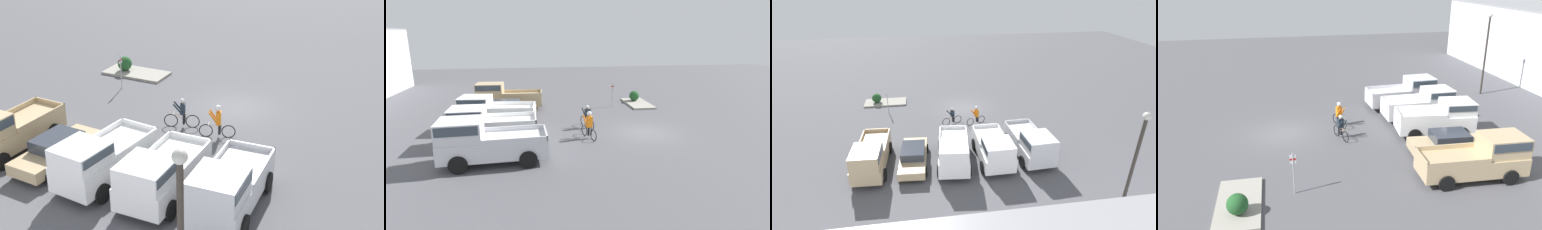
% 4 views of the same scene
% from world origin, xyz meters
% --- Properties ---
extents(ground_plane, '(80.00, 80.00, 0.00)m').
position_xyz_m(ground_plane, '(0.00, 0.00, 0.00)').
color(ground_plane, '#4C4C51').
extents(pickup_truck_0, '(2.51, 5.36, 2.33)m').
position_xyz_m(pickup_truck_0, '(-3.42, 9.78, 1.20)').
color(pickup_truck_0, silver).
rests_on(pickup_truck_0, ground_plane).
extents(pickup_truck_1, '(2.33, 4.97, 2.24)m').
position_xyz_m(pickup_truck_1, '(-0.60, 10.01, 1.16)').
color(pickup_truck_1, white).
rests_on(pickup_truck_1, ground_plane).
extents(pickup_truck_2, '(2.63, 5.11, 2.30)m').
position_xyz_m(pickup_truck_2, '(2.24, 10.02, 1.19)').
color(pickup_truck_2, white).
rests_on(pickup_truck_2, ground_plane).
extents(sedan_0, '(2.17, 4.75, 1.36)m').
position_xyz_m(sedan_0, '(5.00, 9.38, 0.69)').
color(sedan_0, tan).
rests_on(sedan_0, ground_plane).
extents(pickup_truck_3, '(2.32, 5.54, 2.30)m').
position_xyz_m(pickup_truck_3, '(7.82, 9.77, 1.18)').
color(pickup_truck_3, tan).
rests_on(pickup_truck_3, ground_plane).
extents(cyclist_0, '(1.79, 0.70, 1.63)m').
position_xyz_m(cyclist_0, '(1.61, 3.56, 0.79)').
color(cyclist_0, black).
rests_on(cyclist_0, ground_plane).
extents(cyclist_1, '(1.76, 0.70, 1.77)m').
position_xyz_m(cyclist_1, '(-0.51, 3.84, 0.92)').
color(cyclist_1, black).
rests_on(cyclist_1, ground_plane).
extents(fire_lane_sign, '(0.06, 0.30, 2.16)m').
position_xyz_m(fire_lane_sign, '(7.43, 0.23, 1.31)').
color(fire_lane_sign, '#9E9EA3').
rests_on(fire_lane_sign, ground_plane).
extents(curb_island, '(4.20, 2.03, 0.15)m').
position_xyz_m(curb_island, '(7.92, -2.35, 0.07)').
color(curb_island, gray).
rests_on(curb_island, ground_plane).
extents(shrub, '(0.94, 0.94, 0.94)m').
position_xyz_m(shrub, '(8.78, -2.30, 0.62)').
color(shrub, '#1E4C23').
rests_on(shrub, curb_island).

